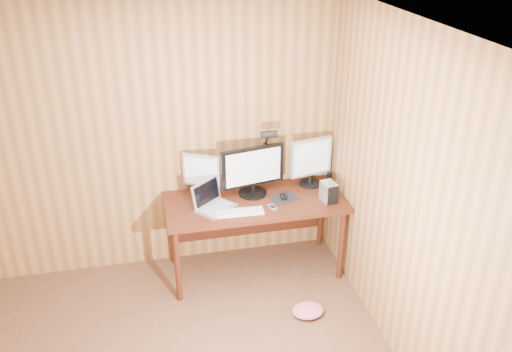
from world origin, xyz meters
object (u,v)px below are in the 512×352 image
object	(u,v)px
monitor_left	(202,174)
monitor_right	(311,161)
desk_lamp	(267,149)
mouse	(284,196)
keyboard	(239,212)
speaker	(329,178)
laptop	(212,202)
phone	(273,207)
hard_drive	(329,192)
monitor_center	(253,170)
desk	(253,209)

from	to	relation	value
monitor_left	monitor_right	world-z (taller)	monitor_right
desk_lamp	mouse	bearing A→B (deg)	-82.22
keyboard	speaker	distance (m)	1.00
monitor_left	desk_lamp	size ratio (longest dim) A/B	0.62
laptop	phone	bearing A→B (deg)	-53.12
speaker	desk_lamp	world-z (taller)	desk_lamp
monitor_right	desk_lamp	xyz separation A→B (m)	(-0.41, 0.04, 0.14)
laptop	mouse	xyz separation A→B (m)	(0.65, 0.02, -0.04)
monitor_right	phone	xyz separation A→B (m)	(-0.45, -0.35, -0.24)
laptop	hard_drive	world-z (taller)	laptop
phone	monitor_center	bearing A→B (deg)	102.77
desk	keyboard	world-z (taller)	keyboard
keyboard	phone	bearing A→B (deg)	7.80
laptop	keyboard	world-z (taller)	laptop
speaker	laptop	bearing A→B (deg)	-169.93
monitor_center	phone	size ratio (longest dim) A/B	5.84
desk	monitor_left	size ratio (longest dim) A/B	4.06
desk	phone	xyz separation A→B (m)	(0.12, -0.23, 0.13)
mouse	speaker	distance (m)	0.53
monitor_right	keyboard	world-z (taller)	monitor_right
hard_drive	mouse	bearing A→B (deg)	152.15
hard_drive	desk_lamp	xyz separation A→B (m)	(-0.48, 0.37, 0.30)
monitor_left	desk_lamp	bearing A→B (deg)	29.20
monitor_left	keyboard	size ratio (longest dim) A/B	0.93
laptop	speaker	xyz separation A→B (m)	(1.14, 0.20, 0.00)
desk	hard_drive	distance (m)	0.71
monitor_right	laptop	world-z (taller)	monitor_right
monitor_left	mouse	world-z (taller)	monitor_left
monitor_right	hard_drive	xyz separation A→B (m)	(0.07, -0.33, -0.16)
desk	phone	distance (m)	0.29
keyboard	speaker	size ratio (longest dim) A/B	3.49
speaker	phone	bearing A→B (deg)	-152.98
monitor_left	keyboard	distance (m)	0.52
monitor_center	mouse	world-z (taller)	monitor_center
monitor_right	speaker	xyz separation A→B (m)	(0.18, -0.03, -0.19)
monitor_right	mouse	world-z (taller)	monitor_right
hard_drive	speaker	world-z (taller)	hard_drive
monitor_left	monitor_right	xyz separation A→B (m)	(1.02, -0.02, 0.04)
desk	desk_lamp	distance (m)	0.56
desk	monitor_center	world-z (taller)	monitor_center
monitor_right	mouse	xyz separation A→B (m)	(-0.31, -0.21, -0.23)
laptop	keyboard	size ratio (longest dim) A/B	0.97
speaker	desk_lamp	size ratio (longest dim) A/B	0.19
monitor_center	desk_lamp	distance (m)	0.24
phone	speaker	xyz separation A→B (m)	(0.63, 0.32, 0.05)
monitor_right	desk_lamp	world-z (taller)	desk_lamp
desk	desk_lamp	xyz separation A→B (m)	(0.17, 0.16, 0.51)
phone	desk_lamp	size ratio (longest dim) A/B	0.16
monitor_left	keyboard	bearing A→B (deg)	-29.20
monitor_left	hard_drive	distance (m)	1.15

